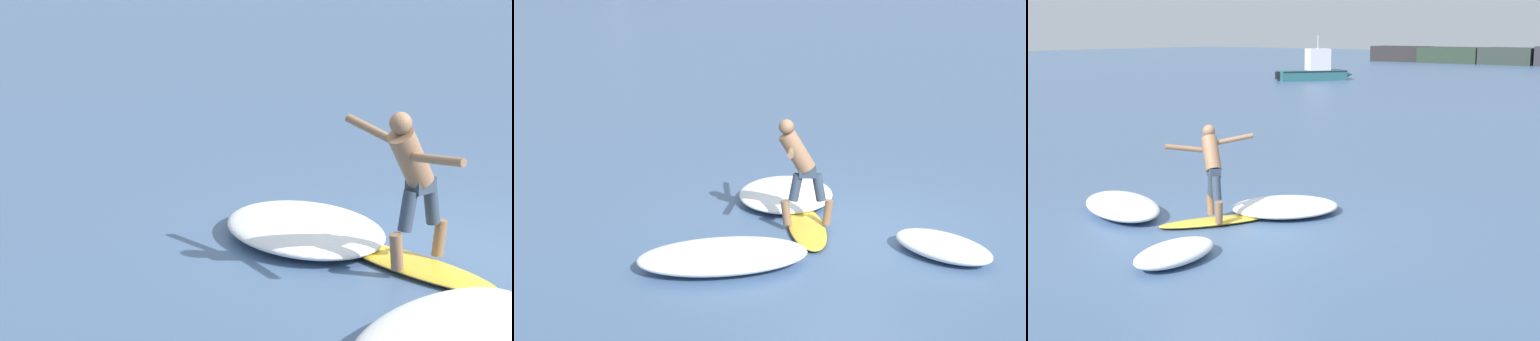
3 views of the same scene
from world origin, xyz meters
The scene contains 6 objects.
ground_plane centered at (0.00, 0.00, 0.00)m, with size 200.00×200.00×0.00m, color #47638A.
surfboard centered at (-0.48, 0.40, 0.05)m, with size 1.47×2.18×0.23m.
surfer centered at (-0.61, 0.43, 1.08)m, with size 1.09×1.42×1.66m.
wave_foam_at_tail centered at (-2.31, -0.26, 0.17)m, with size 2.63×1.97×0.33m.
wave_foam_at_nose centered at (0.54, -1.54, 0.14)m, with size 1.09×1.70×0.28m.
wave_foam_beside centered at (0.02, 1.74, 0.13)m, with size 2.47×2.57×0.26m.
Camera 2 is at (-7.57, -9.85, 4.52)m, focal length 60.00 mm.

